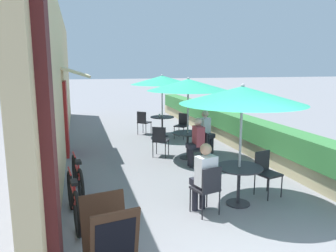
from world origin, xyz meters
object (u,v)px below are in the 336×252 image
at_px(patio_umbrella_near, 242,95).
at_px(cafe_chair_far_right, 143,121).
at_px(seated_patron_mid_right, 206,130).
at_px(bicycle_leaning, 74,200).
at_px(cafe_chair_far_left, 182,124).
at_px(menu_board, 110,244).
at_px(bicycle_second, 78,177).
at_px(coffee_cup_far, 159,115).
at_px(patio_umbrella_far, 162,80).
at_px(patio_table_far, 162,122).
at_px(patio_table_mid, 188,139).
at_px(seated_patron_mid_left, 196,140).
at_px(patio_umbrella_mid, 188,85).
at_px(cafe_chair_near_right, 208,186).
at_px(cafe_chair_mid_right, 203,135).
at_px(seated_patron_near_right, 204,175).
at_px(patio_table_near, 239,176).
at_px(cafe_chair_mid_left, 200,146).
at_px(cafe_chair_near_left, 266,170).
at_px(cafe_chair_mid_back, 160,139).

relative_size(patio_umbrella_near, cafe_chair_far_right, 2.55).
height_order(seated_patron_mid_right, bicycle_leaning, seated_patron_mid_right).
relative_size(cafe_chair_far_left, menu_board, 0.85).
distance_m(cafe_chair_far_right, bicycle_second, 5.80).
distance_m(coffee_cup_far, bicycle_second, 5.70).
distance_m(patio_umbrella_near, patio_umbrella_far, 6.07).
relative_size(seated_patron_mid_right, patio_table_far, 1.47).
xyz_separation_m(patio_table_mid, cafe_chair_far_right, (-0.57, 3.39, -0.03)).
distance_m(seated_patron_mid_left, coffee_cup_far, 3.76).
relative_size(seated_patron_mid_right, coffee_cup_far, 13.89).
bearing_deg(patio_umbrella_mid, patio_umbrella_near, -91.60).
relative_size(patio_umbrella_near, cafe_chair_near_right, 2.55).
distance_m(cafe_chair_mid_right, cafe_chair_far_left, 1.98).
distance_m(cafe_chair_near_right, seated_patron_near_right, 0.20).
xyz_separation_m(patio_table_near, cafe_chair_mid_left, (0.17, 2.39, -0.03)).
bearing_deg(coffee_cup_far, patio_umbrella_mid, -89.11).
relative_size(cafe_chair_far_right, menu_board, 0.85).
xyz_separation_m(seated_patron_mid_left, cafe_chair_mid_right, (0.65, 1.22, -0.17)).
distance_m(patio_umbrella_near, seated_patron_near_right, 1.54).
relative_size(patio_table_near, patio_table_far, 1.00).
height_order(patio_umbrella_mid, coffee_cup_far, patio_umbrella_mid).
bearing_deg(seated_patron_mid_left, cafe_chair_far_right, 7.06).
relative_size(cafe_chair_near_right, cafe_chair_far_left, 1.00).
bearing_deg(bicycle_second, cafe_chair_near_right, -41.76).
xyz_separation_m(cafe_chair_near_left, cafe_chair_far_left, (0.00, 5.33, 0.00)).
height_order(patio_umbrella_near, cafe_chair_far_right, patio_umbrella_near).
bearing_deg(cafe_chair_near_right, cafe_chair_mid_back, 73.88).
bearing_deg(cafe_chair_near_left, cafe_chair_mid_right, -104.28).
bearing_deg(patio_umbrella_mid, patio_umbrella_far, 89.35).
bearing_deg(cafe_chair_mid_right, cafe_chair_far_left, -120.67).
height_order(patio_table_mid, cafe_chair_mid_back, cafe_chair_mid_back).
height_order(cafe_chair_mid_right, seated_patron_mid_right, seated_patron_mid_right).
height_order(cafe_chair_mid_left, bicycle_second, cafe_chair_mid_left).
xyz_separation_m(patio_umbrella_mid, cafe_chair_far_left, (0.63, 2.43, -1.50)).
relative_size(seated_patron_mid_left, patio_table_far, 1.47).
distance_m(seated_patron_mid_left, patio_umbrella_far, 3.91).
bearing_deg(cafe_chair_mid_back, patio_umbrella_far, 103.90).
xyz_separation_m(seated_patron_mid_right, cafe_chair_far_left, (-0.04, 2.08, -0.17)).
xyz_separation_m(patio_umbrella_mid, cafe_chair_mid_back, (-0.70, 0.31, -1.50)).
distance_m(patio_umbrella_mid, bicycle_second, 3.87).
relative_size(cafe_chair_mid_back, coffee_cup_far, 9.67).
xyz_separation_m(cafe_chair_near_left, patio_table_far, (-0.60, 5.81, 0.03)).
bearing_deg(patio_umbrella_near, patio_table_far, 88.85).
bearing_deg(seated_patron_mid_right, bicycle_second, 1.67).
height_order(patio_umbrella_mid, patio_umbrella_far, same).
relative_size(cafe_chair_near_left, menu_board, 0.85).
height_order(patio_umbrella_near, cafe_chair_near_right, patio_umbrella_near).
bearing_deg(patio_umbrella_far, cafe_chair_far_right, 141.47).
bearing_deg(cafe_chair_far_left, patio_table_far, 5.71).
bearing_deg(patio_umbrella_mid, bicycle_second, -147.08).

